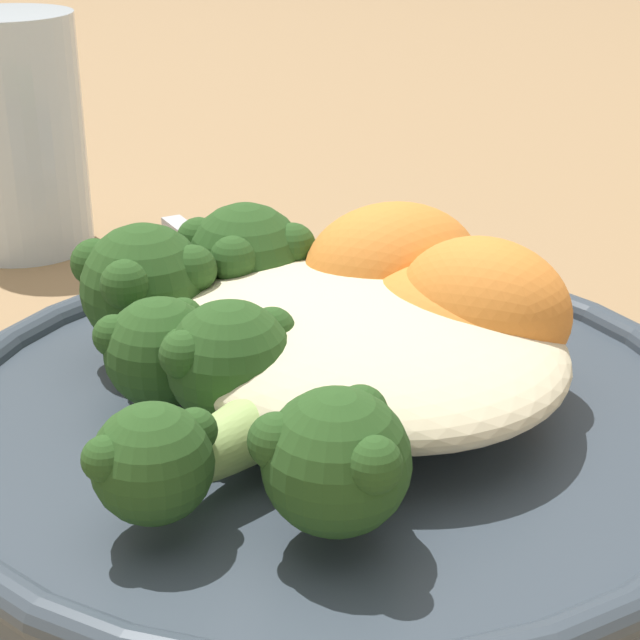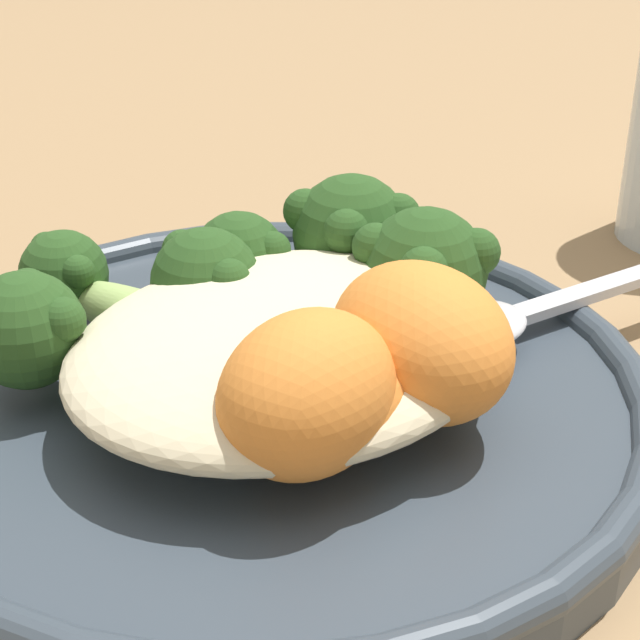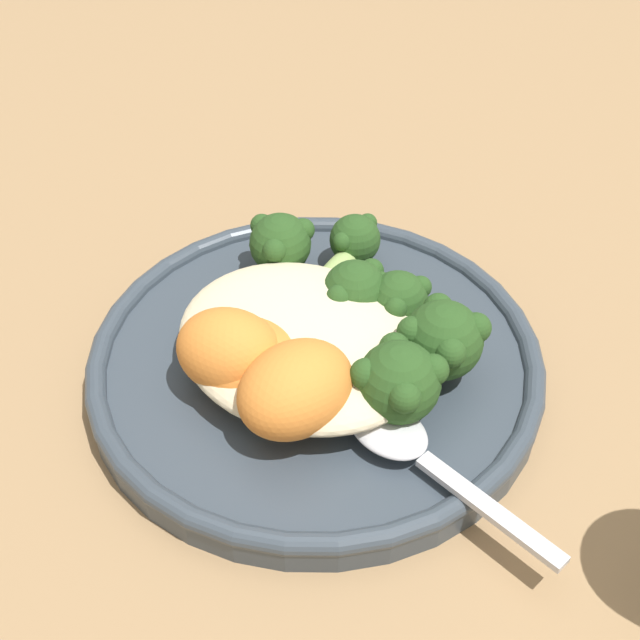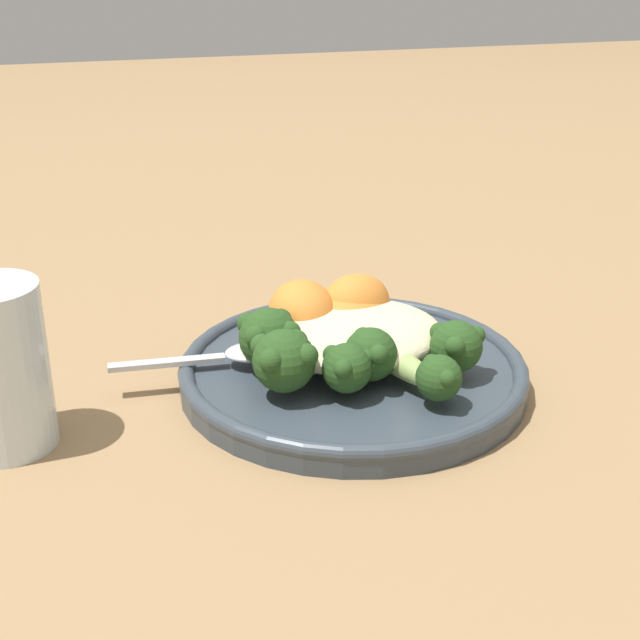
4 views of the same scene
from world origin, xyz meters
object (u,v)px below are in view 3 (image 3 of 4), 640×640
object	(u,v)px
broccoli_stalk_4	(339,267)
sweet_potato_chunk_0	(243,364)
broccoli_stalk_5	(282,259)
sweet_potato_chunk_1	(246,358)
broccoli_stalk_0	(386,377)
plate	(321,366)
sweet_potato_chunk_3	(296,389)
quinoa_mound	(304,344)
broccoli_stalk_3	(342,303)
spoon	(406,443)
broccoli_stalk_1	(423,340)
broccoli_stalk_2	(370,312)
sweet_potato_chunk_2	(230,351)

from	to	relation	value
broccoli_stalk_4	sweet_potato_chunk_0	bearing A→B (deg)	172.11
broccoli_stalk_5	sweet_potato_chunk_1	world-z (taller)	broccoli_stalk_5
broccoli_stalk_0	broccoli_stalk_5	bearing A→B (deg)	156.63
plate	sweet_potato_chunk_3	world-z (taller)	sweet_potato_chunk_3
quinoa_mound	broccoli_stalk_3	bearing A→B (deg)	95.43
sweet_potato_chunk_0	sweet_potato_chunk_1	bearing A→B (deg)	97.16
broccoli_stalk_3	broccoli_stalk_5	bearing A→B (deg)	91.78
broccoli_stalk_3	spoon	world-z (taller)	broccoli_stalk_3
sweet_potato_chunk_1	spoon	xyz separation A→B (m)	(0.09, 0.02, -0.01)
broccoli_stalk_0	broccoli_stalk_1	size ratio (longest dim) A/B	1.05
broccoli_stalk_3	broccoli_stalk_1	bearing A→B (deg)	-78.15
broccoli_stalk_0	broccoli_stalk_4	size ratio (longest dim) A/B	1.08
broccoli_stalk_2	sweet_potato_chunk_0	bearing A→B (deg)	-171.59
sweet_potato_chunk_2	quinoa_mound	bearing A→B (deg)	59.78
broccoli_stalk_3	sweet_potato_chunk_0	size ratio (longest dim) A/B	1.86
broccoli_stalk_4	broccoli_stalk_2	bearing A→B (deg)	-133.99
plate	broccoli_stalk_1	world-z (taller)	broccoli_stalk_1
quinoa_mound	broccoli_stalk_2	world-z (taller)	broccoli_stalk_2
broccoli_stalk_0	sweet_potato_chunk_0	world-z (taller)	broccoli_stalk_0
broccoli_stalk_0	broccoli_stalk_3	size ratio (longest dim) A/B	1.35
sweet_potato_chunk_3	plate	bearing A→B (deg)	115.30
broccoli_stalk_1	sweet_potato_chunk_3	bearing A→B (deg)	-142.70
plate	sweet_potato_chunk_1	world-z (taller)	sweet_potato_chunk_1
quinoa_mound	sweet_potato_chunk_0	world-z (taller)	sweet_potato_chunk_0
broccoli_stalk_2	broccoli_stalk_5	world-z (taller)	broccoli_stalk_5
broccoli_stalk_0	broccoli_stalk_5	distance (m)	0.12
sweet_potato_chunk_2	broccoli_stalk_0	bearing A→B (deg)	28.52
plate	broccoli_stalk_3	size ratio (longest dim) A/B	2.82
sweet_potato_chunk_2	broccoli_stalk_1	bearing A→B (deg)	46.14
plate	sweet_potato_chunk_0	bearing A→B (deg)	-109.37
sweet_potato_chunk_3	spoon	xyz separation A→B (m)	(0.05, 0.02, -0.02)
plate	broccoli_stalk_4	xyz separation A→B (m)	(-0.03, 0.05, 0.02)
plate	broccoli_stalk_1	size ratio (longest dim) A/B	2.20
broccoli_stalk_0	broccoli_stalk_2	xyz separation A→B (m)	(-0.04, 0.04, -0.01)
sweet_potato_chunk_2	sweet_potato_chunk_3	distance (m)	0.04
sweet_potato_chunk_3	broccoli_stalk_5	bearing A→B (deg)	135.43
broccoli_stalk_5	sweet_potato_chunk_0	distance (m)	0.09
broccoli_stalk_4	sweet_potato_chunk_3	bearing A→B (deg)	-168.33
broccoli_stalk_5	sweet_potato_chunk_1	distance (m)	0.09
sweet_potato_chunk_0	broccoli_stalk_3	bearing A→B (deg)	81.50
plate	broccoli_stalk_4	distance (m)	0.06
broccoli_stalk_0	sweet_potato_chunk_1	bearing A→B (deg)	-155.60
sweet_potato_chunk_2	broccoli_stalk_4	bearing A→B (deg)	94.21
broccoli_stalk_3	sweet_potato_chunk_3	xyz separation A→B (m)	(0.03, -0.07, 0.01)
plate	sweet_potato_chunk_0	distance (m)	0.06
broccoli_stalk_4	broccoli_stalk_3	bearing A→B (deg)	-154.01
sweet_potato_chunk_3	broccoli_stalk_2	bearing A→B (deg)	98.74
broccoli_stalk_4	plate	bearing A→B (deg)	-166.29
broccoli_stalk_1	sweet_potato_chunk_3	distance (m)	0.08
quinoa_mound	spoon	world-z (taller)	quinoa_mound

